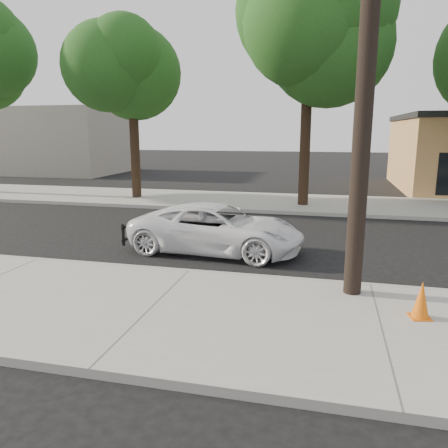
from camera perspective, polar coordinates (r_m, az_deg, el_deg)
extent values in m
plane|color=black|center=(12.15, -1.51, -3.69)|extent=(120.00, 120.00, 0.00)
cube|color=gray|center=(8.28, -9.36, -11.06)|extent=(90.00, 4.40, 0.15)
cube|color=gray|center=(20.28, 4.70, 2.91)|extent=(90.00, 5.00, 0.15)
cube|color=#9E9B93|center=(10.20, -4.57, -6.41)|extent=(90.00, 0.12, 0.16)
cube|color=gray|center=(38.86, -23.26, 9.98)|extent=(14.00, 8.00, 5.00)
cylinder|color=black|center=(8.71, 18.22, 20.40)|extent=(0.34, 0.34, 9.00)
cylinder|color=black|center=(21.50, -11.53, 9.13)|extent=(0.44, 0.44, 4.25)
sphere|color=#1E4112|center=(21.62, -11.95, 18.50)|extent=(4.20, 4.20, 4.20)
sphere|color=#1E4112|center=(21.17, -11.13, 21.74)|extent=(3.36, 3.36, 3.36)
cylinder|color=black|center=(19.13, 10.51, 9.58)|extent=(0.44, 0.44, 4.75)
sphere|color=#1E4112|center=(19.38, 11.00, 21.40)|extent=(4.80, 4.80, 4.80)
sphere|color=#1E4112|center=(19.14, 13.21, 25.34)|extent=(3.84, 3.84, 3.84)
imported|color=white|center=(12.03, -0.91, -0.60)|extent=(4.91, 2.55, 1.32)
cube|color=#E0600B|center=(8.41, 24.18, -11.02)|extent=(0.40, 0.40, 0.02)
cone|color=#E0600B|center=(8.29, 24.37, -8.99)|extent=(0.35, 0.35, 0.65)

